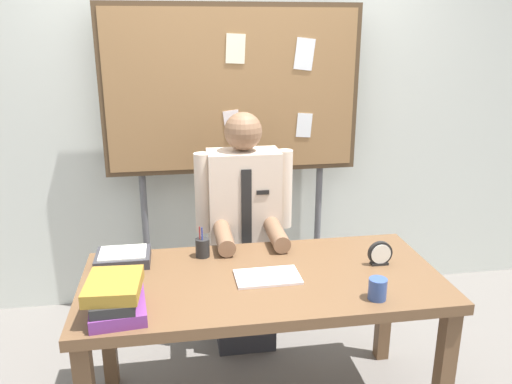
{
  "coord_description": "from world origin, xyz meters",
  "views": [
    {
      "loc": [
        -0.37,
        -2.11,
        1.84
      ],
      "look_at": [
        0.0,
        0.19,
        1.1
      ],
      "focal_mm": 36.06,
      "sensor_mm": 36.0,
      "label": 1
    }
  ],
  "objects": [
    {
      "name": "back_wall",
      "position": [
        0.0,
        1.3,
        1.35
      ],
      "size": [
        6.4,
        0.08,
        2.7
      ],
      "primitive_type": "cube",
      "color": "silver",
      "rests_on": "ground_plane"
    },
    {
      "name": "desk",
      "position": [
        0.0,
        0.0,
        0.66
      ],
      "size": [
        1.65,
        0.78,
        0.75
      ],
      "color": "brown",
      "rests_on": "ground_plane"
    },
    {
      "name": "person",
      "position": [
        0.0,
        0.62,
        0.66
      ],
      "size": [
        0.55,
        0.56,
        1.41
      ],
      "color": "#2D2D33",
      "rests_on": "ground_plane"
    },
    {
      "name": "bulletin_board",
      "position": [
        0.0,
        1.09,
        1.45
      ],
      "size": [
        1.61,
        0.09,
        2.0
      ],
      "color": "#4C3823",
      "rests_on": "ground_plane"
    },
    {
      "name": "book_stack",
      "position": [
        -0.63,
        -0.22,
        0.82
      ],
      "size": [
        0.24,
        0.3,
        0.15
      ],
      "color": "#72337F",
      "rests_on": "desk"
    },
    {
      "name": "open_notebook",
      "position": [
        0.02,
        -0.02,
        0.76
      ],
      "size": [
        0.3,
        0.19,
        0.01
      ],
      "primitive_type": "cube",
      "rotation": [
        0.0,
        0.0,
        0.01
      ],
      "color": "silver",
      "rests_on": "desk"
    },
    {
      "name": "desk_clock",
      "position": [
        0.58,
        0.03,
        0.8
      ],
      "size": [
        0.12,
        0.04,
        0.12
      ],
      "color": "black",
      "rests_on": "desk"
    },
    {
      "name": "coffee_mug",
      "position": [
        0.44,
        -0.28,
        0.8
      ],
      "size": [
        0.08,
        0.08,
        0.09
      ],
      "primitive_type": "cylinder",
      "color": "#334C8C",
      "rests_on": "desk"
    },
    {
      "name": "pen_holder",
      "position": [
        -0.26,
        0.26,
        0.8
      ],
      "size": [
        0.07,
        0.07,
        0.16
      ],
      "color": "#262626",
      "rests_on": "desk"
    },
    {
      "name": "paper_tray",
      "position": [
        -0.65,
        0.25,
        0.78
      ],
      "size": [
        0.26,
        0.2,
        0.06
      ],
      "color": "#333338",
      "rests_on": "desk"
    }
  ]
}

